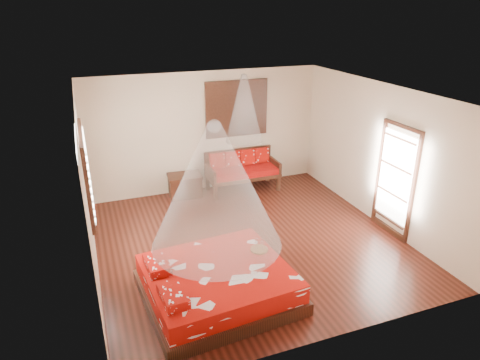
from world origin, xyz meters
name	(u,v)px	position (x,y,z in m)	size (l,w,h in m)	color
room	(250,172)	(0.00, 0.00, 1.40)	(5.54, 5.54, 2.84)	black
bed	(217,284)	(-1.09, -1.39, 0.25)	(2.30, 2.12, 0.64)	black
daybed	(242,169)	(0.75, 2.38, 0.52)	(1.70, 0.76, 0.94)	black
storage_chest	(185,185)	(-0.64, 2.45, 0.27)	(0.80, 0.61, 0.52)	black
shutter_panel	(237,109)	(0.75, 2.72, 1.90)	(1.52, 0.06, 1.32)	black
window_left	(87,172)	(-2.71, 0.20, 1.70)	(0.10, 1.74, 1.34)	black
glazed_door	(395,181)	(2.72, -0.60, 1.07)	(0.08, 1.02, 2.16)	black
wine_tray	(259,247)	(-0.28, -1.11, 0.56)	(0.28, 0.28, 0.23)	brown
mosquito_net_main	(216,186)	(-1.07, -1.39, 1.85)	(1.87, 1.87, 1.80)	white
mosquito_net_daybed	(244,109)	(0.75, 2.25, 2.00)	(0.84, 0.84, 1.50)	white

